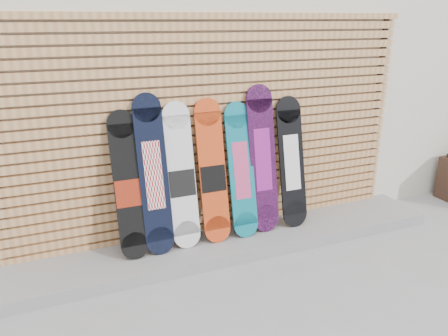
{
  "coord_description": "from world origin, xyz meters",
  "views": [
    {
      "loc": [
        -1.69,
        -3.0,
        2.24
      ],
      "look_at": [
        -0.15,
        0.75,
        0.85
      ],
      "focal_mm": 35.0,
      "sensor_mm": 36.0,
      "label": 1
    }
  ],
  "objects_px": {
    "snowboard_1": "(153,175)",
    "snowboard_3": "(213,173)",
    "snowboard_2": "(181,177)",
    "snowboard_6": "(292,162)",
    "snowboard_4": "(241,170)",
    "snowboard_0": "(128,187)",
    "snowboard_5": "(263,160)"
  },
  "relations": [
    {
      "from": "snowboard_1",
      "to": "snowboard_3",
      "type": "height_order",
      "value": "snowboard_1"
    },
    {
      "from": "snowboard_2",
      "to": "snowboard_6",
      "type": "height_order",
      "value": "snowboard_2"
    },
    {
      "from": "snowboard_1",
      "to": "snowboard_4",
      "type": "relative_size",
      "value": 1.11
    },
    {
      "from": "snowboard_0",
      "to": "snowboard_1",
      "type": "xyz_separation_m",
      "value": [
        0.24,
        0.0,
        0.08
      ]
    },
    {
      "from": "snowboard_4",
      "to": "snowboard_6",
      "type": "bearing_deg",
      "value": 0.75
    },
    {
      "from": "snowboard_1",
      "to": "snowboard_2",
      "type": "height_order",
      "value": "snowboard_1"
    },
    {
      "from": "snowboard_1",
      "to": "snowboard_5",
      "type": "relative_size",
      "value": 0.99
    },
    {
      "from": "snowboard_4",
      "to": "snowboard_1",
      "type": "bearing_deg",
      "value": -179.83
    },
    {
      "from": "snowboard_2",
      "to": "snowboard_3",
      "type": "bearing_deg",
      "value": -0.83
    },
    {
      "from": "snowboard_0",
      "to": "snowboard_4",
      "type": "distance_m",
      "value": 1.13
    },
    {
      "from": "snowboard_2",
      "to": "snowboard_6",
      "type": "relative_size",
      "value": 1.02
    },
    {
      "from": "snowboard_5",
      "to": "snowboard_6",
      "type": "height_order",
      "value": "snowboard_5"
    },
    {
      "from": "snowboard_4",
      "to": "snowboard_5",
      "type": "height_order",
      "value": "snowboard_5"
    },
    {
      "from": "snowboard_1",
      "to": "snowboard_6",
      "type": "distance_m",
      "value": 1.48
    },
    {
      "from": "snowboard_3",
      "to": "snowboard_6",
      "type": "xyz_separation_m",
      "value": [
        0.9,
        0.01,
        -0.01
      ]
    },
    {
      "from": "snowboard_1",
      "to": "snowboard_5",
      "type": "xyz_separation_m",
      "value": [
        1.14,
        0.02,
        0.01
      ]
    },
    {
      "from": "snowboard_3",
      "to": "snowboard_6",
      "type": "distance_m",
      "value": 0.9
    },
    {
      "from": "snowboard_4",
      "to": "snowboard_6",
      "type": "distance_m",
      "value": 0.59
    },
    {
      "from": "snowboard_0",
      "to": "snowboard_2",
      "type": "xyz_separation_m",
      "value": [
        0.51,
        0.01,
        0.02
      ]
    },
    {
      "from": "snowboard_0",
      "to": "snowboard_6",
      "type": "height_order",
      "value": "snowboard_6"
    },
    {
      "from": "snowboard_0",
      "to": "snowboard_5",
      "type": "distance_m",
      "value": 1.39
    },
    {
      "from": "snowboard_0",
      "to": "snowboard_6",
      "type": "distance_m",
      "value": 1.72
    },
    {
      "from": "snowboard_0",
      "to": "snowboard_3",
      "type": "distance_m",
      "value": 0.83
    },
    {
      "from": "snowboard_1",
      "to": "snowboard_3",
      "type": "xyz_separation_m",
      "value": [
        0.59,
        0.0,
        -0.05
      ]
    },
    {
      "from": "snowboard_3",
      "to": "snowboard_2",
      "type": "bearing_deg",
      "value": 179.17
    },
    {
      "from": "snowboard_1",
      "to": "snowboard_3",
      "type": "relative_size",
      "value": 1.06
    },
    {
      "from": "snowboard_2",
      "to": "snowboard_5",
      "type": "distance_m",
      "value": 0.87
    },
    {
      "from": "snowboard_5",
      "to": "snowboard_4",
      "type": "bearing_deg",
      "value": -176.16
    },
    {
      "from": "snowboard_2",
      "to": "snowboard_0",
      "type": "bearing_deg",
      "value": -178.82
    },
    {
      "from": "snowboard_0",
      "to": "snowboard_4",
      "type": "bearing_deg",
      "value": 0.19
    },
    {
      "from": "snowboard_0",
      "to": "snowboard_2",
      "type": "bearing_deg",
      "value": 1.18
    },
    {
      "from": "snowboard_5",
      "to": "snowboard_2",
      "type": "bearing_deg",
      "value": -179.35
    }
  ]
}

